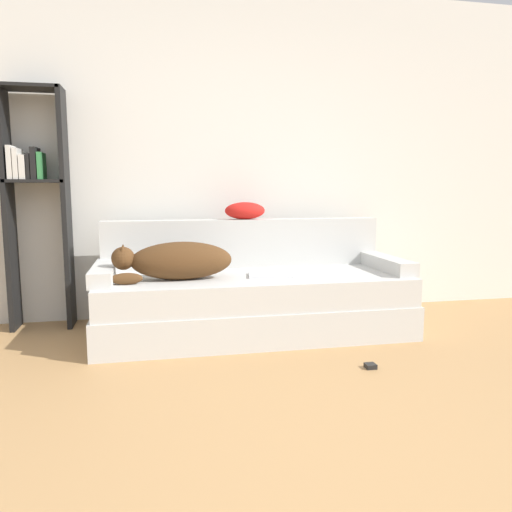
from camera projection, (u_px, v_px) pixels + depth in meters
wall_back at (220, 154)px, 4.16m from camera, size 8.09×0.06×2.70m
couch at (253, 304)px, 3.69m from camera, size 2.25×0.92×0.44m
couch_backrest at (244, 243)px, 4.01m from camera, size 2.21×0.15×0.38m
couch_arm_left at (104, 273)px, 3.43m from camera, size 0.15×0.73×0.10m
couch_arm_right at (387, 263)px, 3.86m from camera, size 0.15×0.73×0.10m
dog at (176, 261)px, 3.43m from camera, size 0.82×0.28×0.26m
laptop at (270, 275)px, 3.59m from camera, size 0.34×0.26×0.02m
throw_pillow at (245, 211)px, 3.98m from camera, size 0.32×0.18×0.14m
bookshelf at (35, 194)px, 3.74m from camera, size 0.44×0.26×1.81m
power_adapter at (370, 366)px, 2.99m from camera, size 0.06×0.06×0.03m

